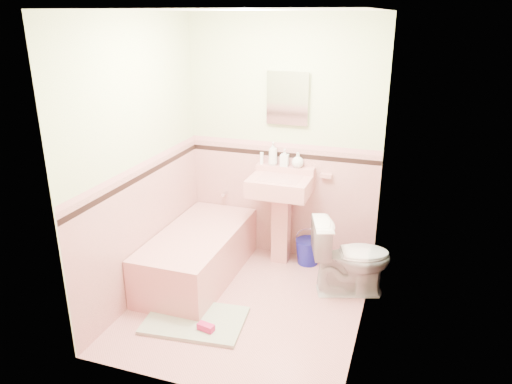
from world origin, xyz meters
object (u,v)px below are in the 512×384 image
(medicine_cabinet, at_px, (288,98))
(bucket, at_px, (308,252))
(sink, at_px, (280,221))
(toilet, at_px, (351,257))
(shoe, at_px, (206,327))
(soap_bottle_left, at_px, (273,153))
(soap_bottle_mid, at_px, (285,157))
(bathtub, at_px, (198,256))
(soap_bottle_right, at_px, (298,160))

(medicine_cabinet, height_order, bucket, medicine_cabinet)
(sink, relative_size, bucket, 3.60)
(toilet, xyz_separation_m, shoe, (-1.01, -1.03, -0.30))
(toilet, xyz_separation_m, bucket, (-0.49, 0.43, -0.23))
(soap_bottle_left, relative_size, bucket, 0.91)
(soap_bottle_mid, height_order, shoe, soap_bottle_mid)
(bathtub, distance_m, soap_bottle_right, 1.38)
(sink, relative_size, medicine_cabinet, 1.91)
(sink, relative_size, soap_bottle_left, 3.94)
(medicine_cabinet, relative_size, soap_bottle_mid, 2.80)
(bathtub, height_order, toilet, toilet)
(soap_bottle_mid, distance_m, shoe, 1.88)
(soap_bottle_right, bearing_deg, soap_bottle_mid, 180.00)
(bathtub, xyz_separation_m, shoe, (0.45, -0.84, -0.16))
(medicine_cabinet, height_order, soap_bottle_mid, medicine_cabinet)
(bathtub, relative_size, shoe, 10.72)
(medicine_cabinet, height_order, toilet, medicine_cabinet)
(sink, xyz_separation_m, soap_bottle_left, (-0.13, 0.18, 0.66))
(soap_bottle_right, bearing_deg, sink, -125.11)
(soap_bottle_mid, relative_size, bucket, 0.67)
(bathtub, xyz_separation_m, soap_bottle_right, (0.81, 0.71, 0.87))
(toilet, height_order, bucket, toilet)
(medicine_cabinet, xyz_separation_m, soap_bottle_right, (0.13, -0.03, -0.61))
(bathtub, relative_size, bucket, 5.68)
(sink, bearing_deg, shoe, -99.43)
(soap_bottle_left, height_order, shoe, soap_bottle_left)
(medicine_cabinet, bearing_deg, bathtub, -132.58)
(medicine_cabinet, relative_size, toilet, 0.68)
(soap_bottle_left, height_order, bucket, soap_bottle_left)
(sink, bearing_deg, soap_bottle_left, 126.85)
(bathtub, height_order, medicine_cabinet, medicine_cabinet)
(shoe, bearing_deg, bathtub, 129.19)
(soap_bottle_left, height_order, soap_bottle_right, soap_bottle_left)
(soap_bottle_right, bearing_deg, soap_bottle_left, 180.00)
(toilet, bearing_deg, soap_bottle_right, 32.92)
(soap_bottle_mid, bearing_deg, bucket, -17.27)
(bathtub, relative_size, toilet, 2.05)
(sink, distance_m, medicine_cabinet, 1.24)
(bucket, bearing_deg, toilet, -40.78)
(bucket, relative_size, shoe, 1.89)
(soap_bottle_left, height_order, toilet, soap_bottle_left)
(toilet, bearing_deg, shoe, 116.73)
(shoe, bearing_deg, soap_bottle_left, 97.35)
(soap_bottle_left, xyz_separation_m, toilet, (0.92, -0.52, -0.77))
(bathtub, xyz_separation_m, sink, (0.68, 0.53, 0.25))
(soap_bottle_left, bearing_deg, bathtub, -127.52)
(bucket, bearing_deg, sink, -163.54)
(soap_bottle_left, relative_size, shoe, 1.72)
(soap_bottle_mid, distance_m, toilet, 1.20)
(shoe, bearing_deg, toilet, 56.24)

